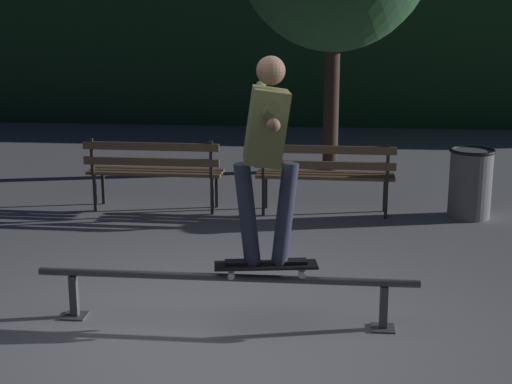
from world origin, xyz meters
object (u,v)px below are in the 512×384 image
skateboard (266,266)px  trash_can (470,182)px  grind_rail (226,284)px  skateboarder (267,144)px  park_bench_left_center (325,170)px  park_bench_leftmost (154,167)px

skateboard → trash_can: bearing=57.8°
grind_rail → skateboarder: (0.31, 0.00, 1.10)m
park_bench_left_center → trash_can: bearing=2.7°
trash_can → skateboarder: bearing=-122.1°
skateboarder → skateboard: bearing=-171.2°
skateboard → park_bench_leftmost: size_ratio=0.50×
skateboard → trash_can: trash_can is taller
grind_rail → trash_can: 4.05m
skateboard → trash_can: size_ratio=1.00×
trash_can → park_bench_left_center: bearing=-177.3°
skateboarder → trash_can: size_ratio=1.95×
grind_rail → park_bench_left_center: size_ratio=1.83×
grind_rail → park_bench_left_center: bearing=77.4°
grind_rail → trash_can: trash_can is taller
park_bench_left_center → skateboard: bearing=-97.2°
park_bench_leftmost → park_bench_left_center: bearing=0.0°
grind_rail → park_bench_left_center: 3.29m
park_bench_leftmost → park_bench_left_center: 2.01m
skateboard → skateboarder: 0.94m
skateboarder → park_bench_left_center: bearing=82.8°
grind_rail → skateboarder: size_ratio=1.88×
skateboard → park_bench_leftmost: bearing=116.5°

